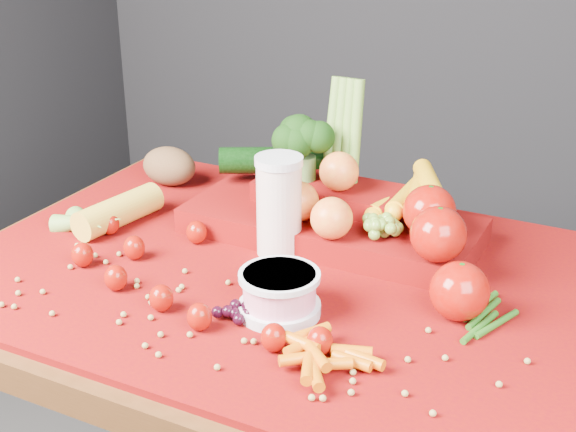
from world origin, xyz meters
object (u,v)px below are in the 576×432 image
at_px(milk_glass, 279,202).
at_px(produce_mound, 350,210).
at_px(table, 283,325).
at_px(yogurt_bowl, 279,292).

height_order(milk_glass, produce_mound, produce_mound).
bearing_deg(produce_mound, milk_glass, -132.94).
height_order(table, yogurt_bowl, yogurt_bowl).
xyz_separation_m(milk_glass, yogurt_bowl, (0.09, -0.18, -0.06)).
xyz_separation_m(yogurt_bowl, produce_mound, (-0.01, 0.28, 0.02)).
xyz_separation_m(table, milk_glass, (-0.03, 0.05, 0.20)).
distance_m(table, produce_mound, 0.23).
relative_size(yogurt_bowl, produce_mound, 0.21).
bearing_deg(milk_glass, produce_mound, 47.06).
distance_m(table, milk_glass, 0.21).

